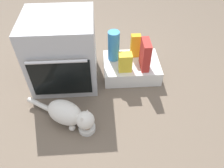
% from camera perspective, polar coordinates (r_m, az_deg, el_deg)
% --- Properties ---
extents(ground, '(8.00, 8.00, 0.00)m').
position_cam_1_polar(ground, '(1.95, -10.04, -7.28)').
color(ground, '#6B5B4C').
extents(oven, '(0.59, 0.56, 0.66)m').
position_cam_1_polar(oven, '(2.04, -12.68, 8.16)').
color(oven, '#B7BABF').
rests_on(oven, ground).
extents(pantry_cabinet, '(0.54, 0.41, 0.15)m').
position_cam_1_polar(pantry_cabinet, '(2.22, 4.98, 4.21)').
color(pantry_cabinet, white).
rests_on(pantry_cabinet, ground).
extents(food_bowl, '(0.14, 0.14, 0.08)m').
position_cam_1_polar(food_bowl, '(1.81, -6.48, -11.11)').
color(food_bowl, white).
rests_on(food_bowl, ground).
extents(cat, '(0.59, 0.38, 0.21)m').
position_cam_1_polar(cat, '(1.81, -11.15, -7.58)').
color(cat, silver).
rests_on(cat, ground).
extents(cereal_box, '(0.07, 0.18, 0.28)m').
position_cam_1_polar(cereal_box, '(2.05, 8.56, 7.47)').
color(cereal_box, '#B72D28').
rests_on(cereal_box, pantry_cabinet).
extents(water_bottle, '(0.11, 0.11, 0.30)m').
position_cam_1_polar(water_bottle, '(2.12, 0.45, 9.83)').
color(water_bottle, '#388CD1').
rests_on(water_bottle, pantry_cabinet).
extents(snack_bag, '(0.12, 0.09, 0.18)m').
position_cam_1_polar(snack_bag, '(2.03, 3.42, 5.65)').
color(snack_bag, yellow).
rests_on(snack_bag, pantry_cabinet).
extents(juice_carton, '(0.09, 0.06, 0.24)m').
position_cam_1_polar(juice_carton, '(2.18, 6.02, 9.79)').
color(juice_carton, orange).
rests_on(juice_carton, pantry_cabinet).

